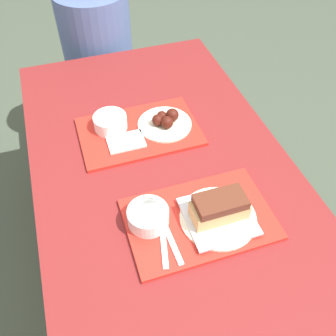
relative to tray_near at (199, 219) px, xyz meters
name	(u,v)px	position (x,y,z in m)	size (l,w,h in m)	color
ground_plane	(170,288)	(-0.04, 0.16, -0.78)	(12.00, 12.00, 0.00)	#424C3D
picnic_table	(171,202)	(-0.04, 0.16, -0.10)	(0.87, 1.73, 0.77)	maroon
picnic_bench_far	(113,94)	(-0.04, 1.24, -0.40)	(0.83, 0.28, 0.45)	maroon
tray_near	(199,219)	(0.00, 0.00, 0.00)	(0.44, 0.29, 0.01)	red
tray_far	(139,131)	(-0.07, 0.44, 0.00)	(0.44, 0.29, 0.01)	red
bowl_coleslaw_near	(148,216)	(-0.15, 0.03, 0.04)	(0.12, 0.12, 0.05)	white
brisket_sandwich_plate	(219,211)	(0.05, -0.02, 0.04)	(0.23, 0.23, 0.10)	beige
plastic_fork_near	(163,242)	(-0.13, -0.05, 0.01)	(0.05, 0.17, 0.00)	white
plastic_knife_near	(171,240)	(-0.11, -0.05, 0.01)	(0.02, 0.17, 0.00)	white
condiment_packet	(190,201)	(-0.01, 0.06, 0.01)	(0.04, 0.03, 0.01)	#3F3F47
bowl_coleslaw_far	(110,121)	(-0.17, 0.49, 0.04)	(0.12, 0.12, 0.05)	white
wings_plate_far	(165,121)	(0.03, 0.44, 0.02)	(0.20, 0.20, 0.06)	beige
napkin_far	(126,142)	(-0.13, 0.39, 0.01)	(0.13, 0.09, 0.01)	white
person_seated_across	(96,36)	(-0.08, 1.24, -0.02)	(0.36, 0.36, 0.74)	#4C6093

